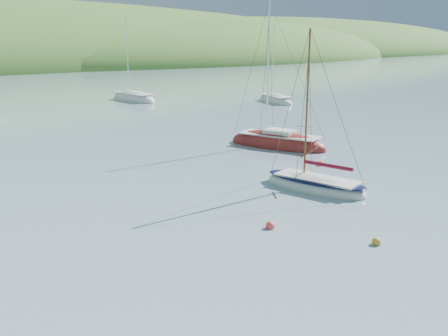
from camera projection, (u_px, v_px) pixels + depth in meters
ground at (363, 251)px, 21.69m from camera, size 700.00×700.00×0.00m
daysailer_white at (315, 185)px, 30.50m from camera, size 3.94×7.03×10.21m
sloop_red at (277, 144)px, 42.27m from camera, size 5.88×9.22×12.91m
distant_sloop_b at (134, 99)px, 72.75m from camera, size 4.21×9.87×13.71m
distant_sloop_d at (276, 101)px, 70.96m from camera, size 5.04×8.71×11.75m
mooring_buoys at (219, 212)px, 26.18m from camera, size 22.75×12.68×0.50m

